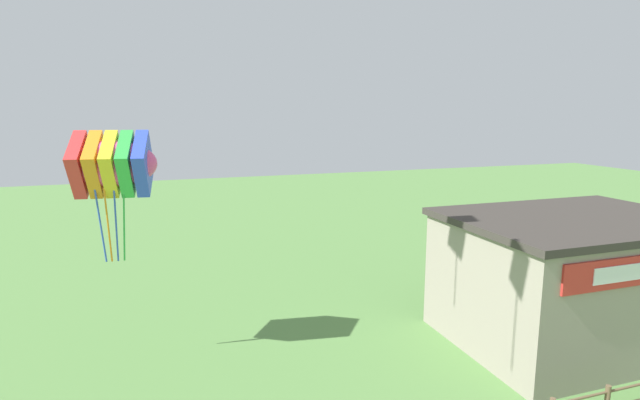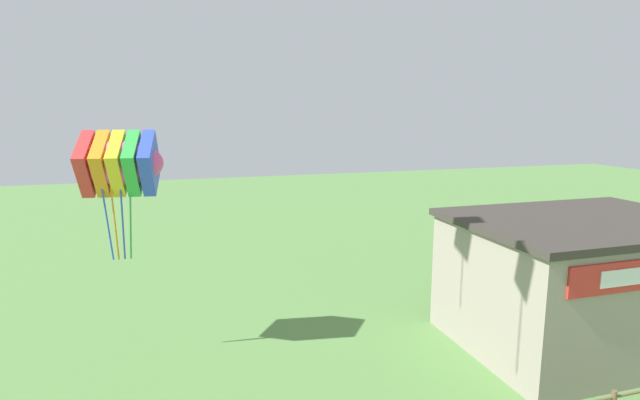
% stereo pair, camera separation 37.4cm
% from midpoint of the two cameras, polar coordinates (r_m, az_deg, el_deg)
% --- Properties ---
extents(seaside_building, '(8.68, 6.33, 4.56)m').
position_cam_midpoint_polar(seaside_building, '(20.10, 26.40, -8.01)').
color(seaside_building, gray).
rests_on(seaside_building, ground_plane).
extents(kite_rainbow_parafoil, '(2.99, 2.42, 4.17)m').
position_cam_midpoint_polar(kite_rainbow_parafoil, '(17.00, -23.26, 3.78)').
color(kite_rainbow_parafoil, '#E54C8C').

